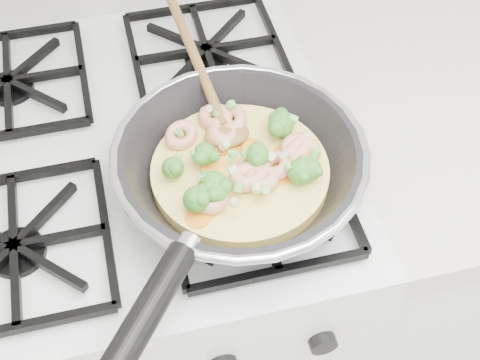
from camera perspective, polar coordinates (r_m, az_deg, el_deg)
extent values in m
cube|color=white|center=(1.31, -7.20, -10.33)|extent=(0.60, 0.60, 0.90)
cube|color=black|center=(0.94, -9.93, 3.45)|extent=(0.56, 0.56, 0.02)
torus|color=#BCBCC3|center=(0.82, 0.00, 2.29)|extent=(0.32, 0.32, 0.01)
cylinder|color=black|center=(0.70, -7.97, -11.19)|extent=(0.13, 0.15, 0.03)
cylinder|color=#FDE46E|center=(0.84, 0.00, 0.67)|extent=(0.22, 0.22, 0.02)
ellipsoid|color=brown|center=(0.86, -1.13, 3.89)|extent=(0.05, 0.06, 0.02)
cylinder|color=brown|center=(0.95, -4.16, 11.11)|extent=(0.04, 0.28, 0.05)
torus|color=#DFA584|center=(0.88, -0.84, 5.06)|extent=(0.07, 0.06, 0.03)
torus|color=#DFA584|center=(0.86, -1.43, 4.01)|extent=(0.06, 0.06, 0.03)
torus|color=#DFA584|center=(0.85, 4.74, 2.68)|extent=(0.06, 0.06, 0.03)
torus|color=#DFA584|center=(0.88, -2.11, 5.35)|extent=(0.07, 0.07, 0.03)
torus|color=#DFA584|center=(0.81, 0.73, 0.25)|extent=(0.06, 0.06, 0.03)
torus|color=#DFA584|center=(0.81, 1.85, 0.16)|extent=(0.06, 0.06, 0.02)
torus|color=#DFA584|center=(0.83, 3.06, 1.27)|extent=(0.06, 0.06, 0.03)
torus|color=#DFA584|center=(0.84, 5.32, 2.25)|extent=(0.07, 0.07, 0.03)
torus|color=#DFA584|center=(0.80, -2.56, -1.42)|extent=(0.06, 0.06, 0.02)
torus|color=#DFA584|center=(0.86, -5.03, 3.82)|extent=(0.06, 0.07, 0.03)
ellipsoid|color=#468E2E|center=(0.81, 5.94, 0.90)|extent=(0.04, 0.04, 0.03)
ellipsoid|color=#468E2E|center=(0.86, 3.51, 4.93)|extent=(0.04, 0.04, 0.03)
ellipsoid|color=#468E2E|center=(0.86, 3.49, 4.71)|extent=(0.04, 0.04, 0.03)
ellipsoid|color=#468E2E|center=(0.78, -3.72, -1.65)|extent=(0.04, 0.04, 0.03)
ellipsoid|color=#468E2E|center=(0.81, 5.17, 0.74)|extent=(0.04, 0.04, 0.03)
ellipsoid|color=#468E2E|center=(0.82, 1.51, 2.13)|extent=(0.04, 0.04, 0.03)
ellipsoid|color=#468E2E|center=(0.79, -2.14, -1.13)|extent=(0.04, 0.04, 0.03)
ellipsoid|color=#468E2E|center=(0.81, -5.72, 1.03)|extent=(0.04, 0.04, 0.03)
ellipsoid|color=#468E2E|center=(0.79, -2.26, -0.34)|extent=(0.04, 0.04, 0.03)
ellipsoid|color=#468E2E|center=(0.83, -3.02, 2.26)|extent=(0.04, 0.04, 0.03)
cylinder|color=orange|center=(0.83, 5.70, 0.63)|extent=(0.03, 0.03, 0.01)
cylinder|color=orange|center=(0.85, -2.86, 2.34)|extent=(0.04, 0.04, 0.01)
cylinder|color=orange|center=(0.86, -1.61, 2.85)|extent=(0.03, 0.03, 0.00)
cylinder|color=orange|center=(0.85, 3.61, 2.20)|extent=(0.04, 0.04, 0.01)
cylinder|color=orange|center=(0.83, 3.89, 0.35)|extent=(0.04, 0.04, 0.01)
cylinder|color=orange|center=(0.79, -3.60, -3.14)|extent=(0.04, 0.04, 0.01)
cylinder|color=orange|center=(0.83, -2.29, 1.01)|extent=(0.04, 0.04, 0.01)
cylinder|color=orange|center=(0.86, 5.51, 2.70)|extent=(0.04, 0.04, 0.00)
cylinder|color=orange|center=(0.88, -0.82, 4.15)|extent=(0.04, 0.04, 0.01)
cylinder|color=orange|center=(0.86, 1.05, 2.69)|extent=(0.04, 0.04, 0.01)
cylinder|color=orange|center=(0.82, 0.23, 0.22)|extent=(0.04, 0.04, 0.00)
cylinder|color=orange|center=(0.86, 0.76, 2.87)|extent=(0.04, 0.04, 0.01)
cylinder|color=orange|center=(0.84, 1.42, 1.56)|extent=(0.04, 0.04, 0.01)
cylinder|color=#67C04D|center=(0.86, 4.53, 5.18)|extent=(0.01, 0.01, 0.01)
cylinder|color=beige|center=(0.80, -2.61, -0.15)|extent=(0.01, 0.01, 0.01)
cylinder|color=beige|center=(0.77, -0.47, -1.97)|extent=(0.01, 0.01, 0.01)
cylinder|color=#67C04D|center=(0.82, 6.41, 2.27)|extent=(0.01, 0.01, 0.01)
cylinder|color=beige|center=(0.85, 5.66, 3.80)|extent=(0.01, 0.01, 0.01)
cylinder|color=#67C04D|center=(0.79, -0.15, -0.62)|extent=(0.01, 0.01, 0.01)
cylinder|color=beige|center=(0.84, -1.33, 2.97)|extent=(0.01, 0.01, 0.01)
cylinder|color=#67C04D|center=(0.87, -0.71, 6.36)|extent=(0.01, 0.01, 0.01)
cylinder|color=beige|center=(0.82, 3.87, 2.16)|extent=(0.01, 0.01, 0.01)
cylinder|color=#67C04D|center=(0.82, -0.61, 2.18)|extent=(0.01, 0.01, 0.01)
cylinder|color=#67C04D|center=(0.82, -3.95, 2.23)|extent=(0.01, 0.01, 0.01)
cylinder|color=#67C04D|center=(0.79, 2.20, -0.89)|extent=(0.01, 0.01, 0.01)
cylinder|color=#67C04D|center=(0.80, 4.16, 1.12)|extent=(0.01, 0.01, 0.01)
cylinder|color=#67C04D|center=(0.81, 6.01, 1.10)|extent=(0.01, 0.01, 0.01)
cylinder|color=beige|center=(0.88, -2.56, 6.11)|extent=(0.01, 0.01, 0.01)
cylinder|color=beige|center=(0.81, -0.62, 0.84)|extent=(0.01, 0.01, 0.01)
cylinder|color=beige|center=(0.79, 1.41, -0.71)|extent=(0.01, 0.01, 0.01)
cylinder|color=beige|center=(0.82, 2.64, 2.05)|extent=(0.01, 0.01, 0.01)
cylinder|color=#67C04D|center=(0.87, -1.95, 5.56)|extent=(0.01, 0.01, 0.01)
cylinder|color=#67C04D|center=(0.82, 0.44, 2.27)|extent=(0.01, 0.01, 0.01)
cylinder|color=beige|center=(0.79, -3.29, 0.24)|extent=(0.01, 0.01, 0.01)
cylinder|color=#67C04D|center=(0.83, 1.89, 1.95)|extent=(0.01, 0.01, 0.01)
cylinder|color=#67C04D|center=(0.85, -5.20, 4.04)|extent=(0.01, 0.01, 0.01)
cylinder|color=#67C04D|center=(0.81, -5.33, 1.95)|extent=(0.01, 0.01, 0.01)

